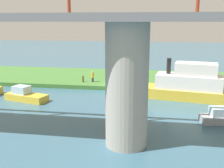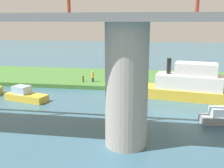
# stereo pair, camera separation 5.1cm
# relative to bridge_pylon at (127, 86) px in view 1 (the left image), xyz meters

# --- Properties ---
(ground_plane) EXTENTS (160.00, 160.00, 0.00)m
(ground_plane) POSITION_rel_bridge_pylon_xyz_m (2.50, -14.06, -4.04)
(ground_plane) COLOR #386075
(grassy_bank) EXTENTS (80.00, 12.00, 0.50)m
(grassy_bank) POSITION_rel_bridge_pylon_xyz_m (2.50, -20.06, -3.79)
(grassy_bank) COLOR #427533
(grassy_bank) RESTS_ON ground
(bridge_pylon) EXTENTS (2.77, 2.77, 8.08)m
(bridge_pylon) POSITION_rel_bridge_pylon_xyz_m (0.00, 0.00, 0.00)
(bridge_pylon) COLOR #9E998E
(bridge_pylon) RESTS_ON ground
(bridge_span) EXTENTS (60.79, 4.30, 3.25)m
(bridge_span) POSITION_rel_bridge_pylon_xyz_m (-0.00, -0.02, 4.54)
(bridge_span) COLOR slate
(bridge_span) RESTS_ON bridge_pylon
(person_on_bank) EXTENTS (0.50, 0.50, 1.39)m
(person_on_bank) POSITION_rel_bridge_pylon_xyz_m (6.09, -16.21, -2.84)
(person_on_bank) COLOR #2D334C
(person_on_bank) RESTS_ON grassy_bank
(mooring_post) EXTENTS (0.20, 0.20, 0.80)m
(mooring_post) POSITION_rel_bridge_pylon_xyz_m (7.28, -15.89, -3.14)
(mooring_post) COLOR brown
(mooring_post) RESTS_ON grassy_bank
(motorboat_white) EXTENTS (8.75, 4.21, 4.29)m
(motorboat_white) POSITION_rel_bridge_pylon_xyz_m (-5.17, -11.95, -2.45)
(motorboat_white) COLOR gold
(motorboat_white) RESTS_ON ground
(riverboat_paddlewheel) EXTENTS (4.82, 2.75, 1.52)m
(riverboat_paddlewheel) POSITION_rel_bridge_pylon_xyz_m (11.54, -8.61, -3.50)
(riverboat_paddlewheel) COLOR gold
(riverboat_paddlewheel) RESTS_ON ground
(skiff_small) EXTENTS (4.12, 2.06, 1.31)m
(skiff_small) POSITION_rel_bridge_pylon_xyz_m (-7.43, -5.16, -3.57)
(skiff_small) COLOR #99999E
(skiff_small) RESTS_ON ground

